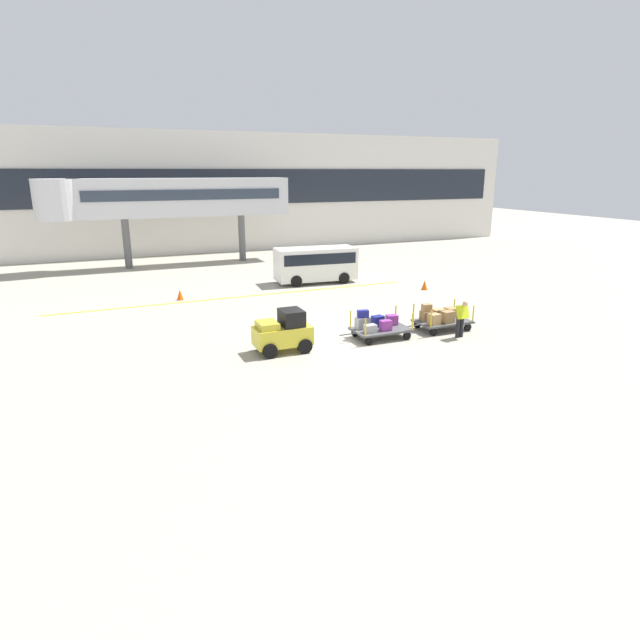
{
  "coord_description": "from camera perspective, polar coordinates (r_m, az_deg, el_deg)",
  "views": [
    {
      "loc": [
        -8.44,
        -18.68,
        6.51
      ],
      "look_at": [
        -0.81,
        -0.76,
        1.0
      ],
      "focal_mm": 29.57,
      "sensor_mm": 36.0,
      "label": 1
    }
  ],
  "objects": [
    {
      "name": "ground_plane",
      "position": [
        21.5,
        1.19,
        -1.82
      ],
      "size": [
        120.0,
        120.0,
        0.0
      ],
      "primitive_type": "plane",
      "color": "#A8A08E"
    },
    {
      "name": "apron_lead_line",
      "position": [
        28.67,
        -8.39,
        2.52
      ],
      "size": [
        19.52,
        0.46,
        0.01
      ],
      "primitive_type": "cube",
      "rotation": [
        0.0,
        0.0,
        0.01
      ],
      "color": "yellow",
      "rests_on": "ground_plane"
    },
    {
      "name": "terminal_building",
      "position": [
        45.48,
        -12.71,
        13.29
      ],
      "size": [
        58.53,
        2.51,
        9.6
      ],
      "color": "silver",
      "rests_on": "ground_plane"
    },
    {
      "name": "jet_bridge",
      "position": [
        38.96,
        -17.03,
        12.48
      ],
      "size": [
        16.9,
        3.0,
        6.05
      ],
      "color": "silver",
      "rests_on": "ground_plane"
    },
    {
      "name": "baggage_tug",
      "position": [
        19.6,
        -4.0,
        -1.32
      ],
      "size": [
        2.1,
        1.23,
        1.58
      ],
      "color": "gold",
      "rests_on": "ground_plane"
    },
    {
      "name": "baggage_cart_lead",
      "position": [
        21.35,
        6.3,
        -0.63
      ],
      "size": [
        3.0,
        1.41,
        1.16
      ],
      "color": "#4C4C4F",
      "rests_on": "ground_plane"
    },
    {
      "name": "baggage_cart_middle",
      "position": [
        22.91,
        12.89,
        0.25
      ],
      "size": [
        3.0,
        1.41,
        1.12
      ],
      "color": "#4C4C4F",
      "rests_on": "ground_plane"
    },
    {
      "name": "baggage_handler",
      "position": [
        21.92,
        15.09,
        0.32
      ],
      "size": [
        0.43,
        0.45,
        1.56
      ],
      "color": "black",
      "rests_on": "ground_plane"
    },
    {
      "name": "shuttle_van",
      "position": [
        31.88,
        -0.49,
        6.28
      ],
      "size": [
        4.93,
        2.27,
        2.1
      ],
      "color": "white",
      "rests_on": "ground_plane"
    },
    {
      "name": "safety_cone_near",
      "position": [
        28.58,
        -14.9,
        2.67
      ],
      "size": [
        0.36,
        0.36,
        0.55
      ],
      "primitive_type": "cone",
      "color": "#EA590F",
      "rests_on": "ground_plane"
    },
    {
      "name": "safety_cone_far",
      "position": [
        30.6,
        11.25,
        3.74
      ],
      "size": [
        0.36,
        0.36,
        0.55
      ],
      "primitive_type": "cone",
      "color": "#EA590F",
      "rests_on": "ground_plane"
    }
  ]
}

